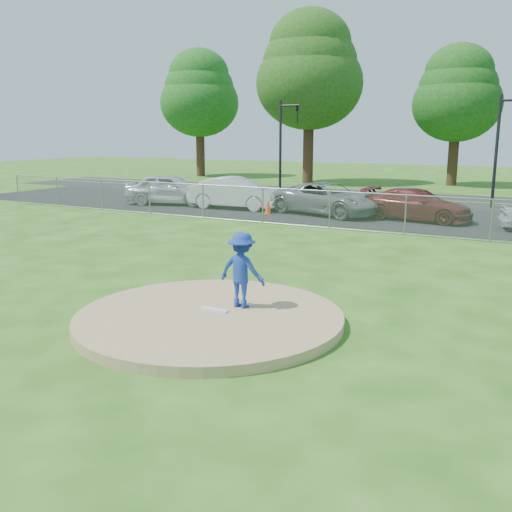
% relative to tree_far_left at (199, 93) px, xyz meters
% --- Properties ---
extents(ground, '(120.00, 120.00, 0.00)m').
position_rel_tree_far_left_xyz_m(ground, '(22.00, -23.00, -7.06)').
color(ground, '#245612').
rests_on(ground, ground).
extents(pitchers_mound, '(5.40, 5.40, 0.20)m').
position_rel_tree_far_left_xyz_m(pitchers_mound, '(22.00, -33.00, -6.96)').
color(pitchers_mound, '#A48459').
rests_on(pitchers_mound, ground).
extents(pitching_rubber, '(0.60, 0.15, 0.04)m').
position_rel_tree_far_left_xyz_m(pitching_rubber, '(22.00, -32.80, -6.84)').
color(pitching_rubber, white).
rests_on(pitching_rubber, pitchers_mound).
extents(chain_link_fence, '(40.00, 0.06, 1.50)m').
position_rel_tree_far_left_xyz_m(chain_link_fence, '(22.00, -21.00, -6.31)').
color(chain_link_fence, gray).
rests_on(chain_link_fence, ground).
extents(parking_lot, '(50.00, 8.00, 0.01)m').
position_rel_tree_far_left_xyz_m(parking_lot, '(22.00, -16.50, -7.05)').
color(parking_lot, black).
rests_on(parking_lot, ground).
extents(street, '(60.00, 7.00, 0.01)m').
position_rel_tree_far_left_xyz_m(street, '(22.00, -9.00, -7.06)').
color(street, '#232326').
rests_on(street, ground).
extents(tree_far_left, '(6.72, 6.72, 10.74)m').
position_rel_tree_far_left_xyz_m(tree_far_left, '(0.00, 0.00, 0.00)').
color(tree_far_left, '#3A2015').
rests_on(tree_far_left, ground).
extents(tree_left, '(7.84, 7.84, 12.53)m').
position_rel_tree_far_left_xyz_m(tree_left, '(11.00, -2.00, 1.18)').
color(tree_left, '#361F13').
rests_on(tree_left, ground).
extents(tree_center, '(6.16, 6.16, 9.84)m').
position_rel_tree_far_left_xyz_m(tree_center, '(21.00, 1.00, -0.59)').
color(tree_center, '#332012').
rests_on(tree_center, ground).
extents(traffic_signal_left, '(1.28, 0.20, 5.60)m').
position_rel_tree_far_left_xyz_m(traffic_signal_left, '(13.24, -11.00, -3.70)').
color(traffic_signal_left, black).
rests_on(traffic_signal_left, ground).
extents(pitcher, '(1.03, 0.60, 1.58)m').
position_rel_tree_far_left_xyz_m(pitcher, '(22.35, -32.29, -6.07)').
color(pitcher, '#1B3899').
rests_on(pitcher, pitchers_mound).
extents(traffic_cone, '(0.35, 0.35, 0.67)m').
position_rel_tree_far_left_xyz_m(traffic_cone, '(15.96, -18.46, -6.71)').
color(traffic_cone, '#F2500C').
rests_on(traffic_cone, parking_lot).
extents(parked_car_silver, '(5.11, 3.14, 1.62)m').
position_rel_tree_far_left_xyz_m(parked_car_silver, '(9.76, -17.67, -6.24)').
color(parked_car_silver, silver).
rests_on(parked_car_silver, parking_lot).
extents(parked_car_white, '(4.86, 1.98, 1.57)m').
position_rel_tree_far_left_xyz_m(parked_car_white, '(13.67, -17.51, -6.27)').
color(parked_car_white, silver).
rests_on(parked_car_white, parking_lot).
extents(parked_car_gray, '(5.78, 3.75, 1.48)m').
position_rel_tree_far_left_xyz_m(parked_car_gray, '(18.51, -17.33, -6.31)').
color(parked_car_gray, slate).
rests_on(parked_car_gray, parking_lot).
extents(parked_car_darkred, '(4.91, 2.51, 1.37)m').
position_rel_tree_far_left_xyz_m(parked_car_darkred, '(22.59, -17.20, -6.37)').
color(parked_car_darkred, '#5D1719').
rests_on(parked_car_darkred, parking_lot).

